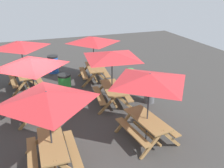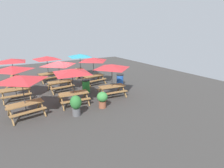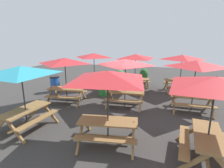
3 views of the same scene
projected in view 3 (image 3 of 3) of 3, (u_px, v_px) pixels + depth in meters
ground_plane at (126, 106)px, 8.61m from camera, size 27.38×27.38×0.00m
picnic_table_0 at (21, 75)px, 5.91m from camera, size 2.81×2.81×2.34m
picnic_table_1 at (135, 59)px, 10.97m from camera, size 2.81×2.81×2.34m
picnic_table_2 at (94, 58)px, 11.73m from camera, size 2.20×2.20×2.34m
picnic_table_3 at (215, 89)px, 4.22m from camera, size 2.81×2.81×2.34m
picnic_table_4 at (125, 66)px, 8.12m from camera, size 2.09×2.09×2.34m
picnic_table_5 at (182, 60)px, 10.43m from camera, size 2.25×2.25×2.34m
picnic_table_6 at (196, 68)px, 7.52m from camera, size 2.02×2.02×2.34m
picnic_table_7 at (65, 64)px, 8.64m from camera, size 2.24×2.24×2.34m
picnic_table_8 at (108, 81)px, 5.01m from camera, size 2.80×2.80×2.34m
trash_bin_green at (103, 87)px, 10.16m from camera, size 0.59×0.59×0.98m
trash_bin_blue at (55, 84)px, 10.89m from camera, size 0.59×0.59×0.98m
potted_plant_0 at (144, 76)px, 12.62m from camera, size 0.62×0.62×1.16m
potted_plant_1 at (120, 76)px, 12.95m from camera, size 0.65×0.65×1.00m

